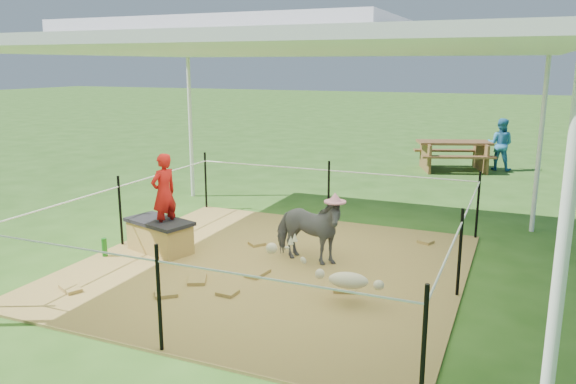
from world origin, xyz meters
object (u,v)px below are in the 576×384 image
at_px(straw_bale, 160,237).
at_px(green_bottle, 105,247).
at_px(picnic_table_near, 453,156).
at_px(pony, 307,230).
at_px(woman, 164,186).
at_px(distant_person, 500,144).
at_px(foal, 348,277).

relative_size(straw_bale, green_bottle, 3.60).
height_order(straw_bale, green_bottle, straw_bale).
relative_size(straw_bale, picnic_table_near, 0.52).
height_order(straw_bale, pony, pony).
height_order(woman, pony, woman).
bearing_deg(distant_person, foal, 89.99).
distance_m(pony, distant_person, 8.07).
xyz_separation_m(straw_bale, foal, (2.80, -0.62, 0.09)).
height_order(straw_bale, foal, foal).
distance_m(straw_bale, distant_person, 9.08).
height_order(straw_bale, woman, woman).
bearing_deg(green_bottle, picnic_table_near, 67.53).
xyz_separation_m(woman, pony, (1.86, 0.37, -0.49)).
bearing_deg(straw_bale, pony, 10.60).
xyz_separation_m(green_bottle, picnic_table_near, (3.39, 8.20, 0.20)).
height_order(woman, foal, woman).
relative_size(pony, picnic_table_near, 0.60).
bearing_deg(green_bottle, pony, 18.01).
bearing_deg(foal, straw_bale, 160.14).
xyz_separation_m(picnic_table_near, distant_person, (1.01, 0.46, 0.27)).
bearing_deg(picnic_table_near, straw_bale, -130.25).
relative_size(woman, distant_person, 0.84).
distance_m(pony, picnic_table_near, 7.44).
bearing_deg(woman, green_bottle, -38.98).
bearing_deg(distant_person, green_bottle, 69.82).
bearing_deg(picnic_table_near, woman, -129.59).
bearing_deg(woman, distant_person, 171.78).
height_order(foal, picnic_table_near, picnic_table_near).
height_order(pony, picnic_table_near, pony).
relative_size(picnic_table_near, distant_person, 1.35).
relative_size(pony, distant_person, 0.81).
relative_size(green_bottle, pony, 0.24).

